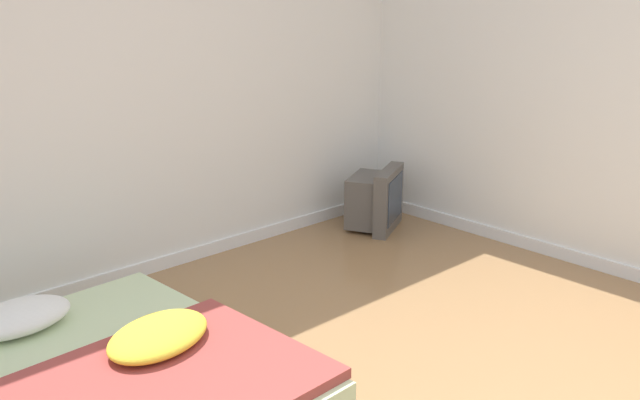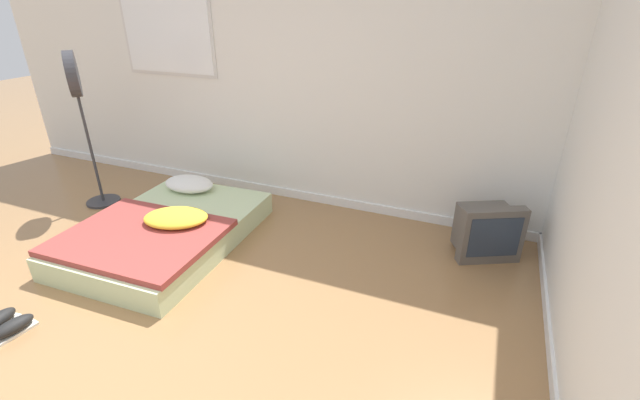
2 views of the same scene
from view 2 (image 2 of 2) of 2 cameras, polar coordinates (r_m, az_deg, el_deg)
ground_plane at (r=2.95m, az=-31.01°, el=-21.75°), size 20.00×20.00×0.00m
wall_back at (r=4.35m, az=-4.64°, el=16.24°), size 7.38×0.08×2.60m
mattress_bed at (r=4.01m, az=-19.78°, el=-3.69°), size 1.28×1.76×0.35m
crt_tv at (r=3.82m, az=21.26°, el=-3.84°), size 0.57×0.52×0.48m
sneaker_pair at (r=3.58m, az=-36.43°, el=-13.23°), size 0.29×0.27×0.10m
standing_fan at (r=4.79m, az=-29.55°, el=11.86°), size 0.38×0.35×1.55m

